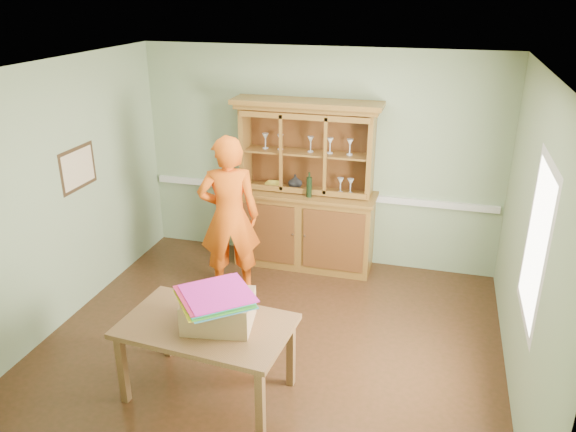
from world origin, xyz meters
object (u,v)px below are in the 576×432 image
(person, at_px, (229,217))
(cardboard_box, at_px, (219,311))
(dining_table, at_px, (207,332))
(china_hutch, at_px, (305,210))

(person, bearing_deg, cardboard_box, 87.25)
(dining_table, relative_size, cardboard_box, 2.66)
(china_hutch, height_order, cardboard_box, china_hutch)
(dining_table, xyz_separation_m, person, (-0.45, 1.74, 0.31))
(china_hutch, distance_m, dining_table, 2.67)
(china_hutch, bearing_deg, cardboard_box, -91.88)
(china_hutch, height_order, person, china_hutch)
(cardboard_box, relative_size, person, 0.30)
(cardboard_box, bearing_deg, dining_table, -166.57)
(dining_table, relative_size, person, 0.79)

